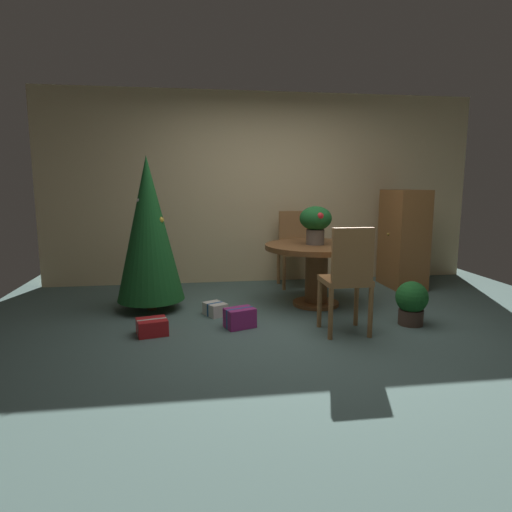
{
  "coord_description": "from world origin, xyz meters",
  "views": [
    {
      "loc": [
        -0.98,
        -3.92,
        1.37
      ],
      "look_at": [
        -0.36,
        0.38,
        0.65
      ],
      "focal_mm": 30.83,
      "sensor_mm": 36.0,
      "label": 1
    }
  ],
  "objects_px": {
    "holiday_tree": "(149,229)",
    "wooden_chair_near": "(348,275)",
    "round_dining_table": "(317,261)",
    "wooden_cabinet": "(403,239)",
    "potted_plant": "(412,302)",
    "flower_vase": "(316,221)",
    "gift_box_red": "(152,327)",
    "gift_box_purple": "(240,318)",
    "gift_box_cream": "(215,309)",
    "wooden_chair_far": "(296,245)"
  },
  "relations": [
    {
      "from": "gift_box_cream",
      "to": "wooden_cabinet",
      "type": "relative_size",
      "value": 0.23
    },
    {
      "from": "wooden_chair_far",
      "to": "gift_box_purple",
      "type": "relative_size",
      "value": 3.11
    },
    {
      "from": "round_dining_table",
      "to": "gift_box_purple",
      "type": "distance_m",
      "value": 1.23
    },
    {
      "from": "gift_box_cream",
      "to": "gift_box_purple",
      "type": "bearing_deg",
      "value": -63.69
    },
    {
      "from": "gift_box_red",
      "to": "potted_plant",
      "type": "height_order",
      "value": "potted_plant"
    },
    {
      "from": "flower_vase",
      "to": "gift_box_red",
      "type": "bearing_deg",
      "value": -156.66
    },
    {
      "from": "flower_vase",
      "to": "wooden_cabinet",
      "type": "height_order",
      "value": "wooden_cabinet"
    },
    {
      "from": "wooden_cabinet",
      "to": "potted_plant",
      "type": "xyz_separation_m",
      "value": [
        -0.67,
        -1.56,
        -0.42
      ]
    },
    {
      "from": "flower_vase",
      "to": "holiday_tree",
      "type": "bearing_deg",
      "value": 177.27
    },
    {
      "from": "wooden_chair_near",
      "to": "gift_box_purple",
      "type": "distance_m",
      "value": 1.11
    },
    {
      "from": "round_dining_table",
      "to": "gift_box_red",
      "type": "height_order",
      "value": "round_dining_table"
    },
    {
      "from": "gift_box_red",
      "to": "round_dining_table",
      "type": "bearing_deg",
      "value": 23.2
    },
    {
      "from": "holiday_tree",
      "to": "wooden_cabinet",
      "type": "relative_size",
      "value": 1.29
    },
    {
      "from": "wooden_chair_near",
      "to": "gift_box_cream",
      "type": "relative_size",
      "value": 3.41
    },
    {
      "from": "wooden_chair_near",
      "to": "potted_plant",
      "type": "distance_m",
      "value": 0.82
    },
    {
      "from": "wooden_cabinet",
      "to": "potted_plant",
      "type": "relative_size",
      "value": 3.0
    },
    {
      "from": "wooden_chair_far",
      "to": "gift_box_cream",
      "type": "bearing_deg",
      "value": -132.65
    },
    {
      "from": "wooden_cabinet",
      "to": "round_dining_table",
      "type": "bearing_deg",
      "value": -152.01
    },
    {
      "from": "round_dining_table",
      "to": "wooden_cabinet",
      "type": "height_order",
      "value": "wooden_cabinet"
    },
    {
      "from": "round_dining_table",
      "to": "gift_box_cream",
      "type": "relative_size",
      "value": 4.0
    },
    {
      "from": "round_dining_table",
      "to": "holiday_tree",
      "type": "relative_size",
      "value": 0.7
    },
    {
      "from": "holiday_tree",
      "to": "gift_box_purple",
      "type": "height_order",
      "value": "holiday_tree"
    },
    {
      "from": "wooden_chair_near",
      "to": "potted_plant",
      "type": "bearing_deg",
      "value": 14.79
    },
    {
      "from": "wooden_chair_near",
      "to": "wooden_chair_far",
      "type": "bearing_deg",
      "value": 90.0
    },
    {
      "from": "wooden_chair_far",
      "to": "wooden_cabinet",
      "type": "relative_size",
      "value": 0.78
    },
    {
      "from": "gift_box_purple",
      "to": "potted_plant",
      "type": "height_order",
      "value": "potted_plant"
    },
    {
      "from": "wooden_cabinet",
      "to": "potted_plant",
      "type": "bearing_deg",
      "value": -113.24
    },
    {
      "from": "round_dining_table",
      "to": "gift_box_purple",
      "type": "height_order",
      "value": "round_dining_table"
    },
    {
      "from": "flower_vase",
      "to": "holiday_tree",
      "type": "height_order",
      "value": "holiday_tree"
    },
    {
      "from": "flower_vase",
      "to": "holiday_tree",
      "type": "xyz_separation_m",
      "value": [
        -1.82,
        0.09,
        -0.07
      ]
    },
    {
      "from": "holiday_tree",
      "to": "potted_plant",
      "type": "distance_m",
      "value": 2.8
    },
    {
      "from": "holiday_tree",
      "to": "wooden_cabinet",
      "type": "xyz_separation_m",
      "value": [
        3.24,
        0.66,
        -0.24
      ]
    },
    {
      "from": "holiday_tree",
      "to": "wooden_chair_near",
      "type": "bearing_deg",
      "value": -30.72
    },
    {
      "from": "gift_box_purple",
      "to": "potted_plant",
      "type": "xyz_separation_m",
      "value": [
        1.67,
        -0.15,
        0.14
      ]
    },
    {
      "from": "wooden_chair_near",
      "to": "gift_box_purple",
      "type": "height_order",
      "value": "wooden_chair_near"
    },
    {
      "from": "wooden_chair_far",
      "to": "gift_box_purple",
      "type": "xyz_separation_m",
      "value": [
        -0.94,
        -1.69,
        -0.46
      ]
    },
    {
      "from": "round_dining_table",
      "to": "wooden_cabinet",
      "type": "distance_m",
      "value": 1.59
    },
    {
      "from": "wooden_chair_far",
      "to": "holiday_tree",
      "type": "bearing_deg",
      "value": -152.81
    },
    {
      "from": "round_dining_table",
      "to": "potted_plant",
      "type": "height_order",
      "value": "round_dining_table"
    },
    {
      "from": "wooden_chair_far",
      "to": "gift_box_red",
      "type": "xyz_separation_m",
      "value": [
        -1.76,
        -1.78,
        -0.49
      ]
    },
    {
      "from": "flower_vase",
      "to": "gift_box_cream",
      "type": "distance_m",
      "value": 1.46
    },
    {
      "from": "wooden_chair_far",
      "to": "potted_plant",
      "type": "height_order",
      "value": "wooden_chair_far"
    },
    {
      "from": "gift_box_cream",
      "to": "gift_box_red",
      "type": "bearing_deg",
      "value": -139.06
    },
    {
      "from": "potted_plant",
      "to": "flower_vase",
      "type": "bearing_deg",
      "value": 132.71
    },
    {
      "from": "flower_vase",
      "to": "wooden_cabinet",
      "type": "relative_size",
      "value": 0.33
    },
    {
      "from": "wooden_chair_far",
      "to": "wooden_chair_near",
      "type": "bearing_deg",
      "value": -90.0
    },
    {
      "from": "flower_vase",
      "to": "wooden_cabinet",
      "type": "bearing_deg",
      "value": 27.76
    },
    {
      "from": "flower_vase",
      "to": "wooden_cabinet",
      "type": "distance_m",
      "value": 1.64
    },
    {
      "from": "gift_box_cream",
      "to": "potted_plant",
      "type": "distance_m",
      "value": 1.98
    },
    {
      "from": "holiday_tree",
      "to": "wooden_cabinet",
      "type": "bearing_deg",
      "value": 11.56
    }
  ]
}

